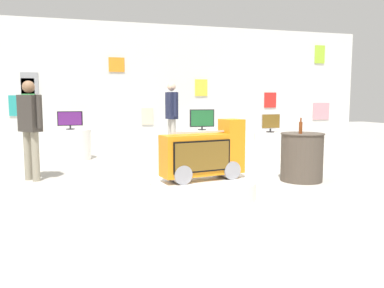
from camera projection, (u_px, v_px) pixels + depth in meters
name	position (u px, v px, depth m)	size (l,w,h in m)	color
ground_plane	(216.00, 188.00, 5.88)	(30.00, 30.00, 0.00)	#B2ADA3
back_wall_display	(158.00, 88.00, 10.26)	(11.97, 0.13, 3.31)	silver
main_display_pedestal	(203.00, 188.00, 5.33)	(1.47, 1.47, 0.24)	white
novelty_firetruck_tv	(204.00, 155.00, 5.28)	(1.21, 0.55, 0.83)	gray
display_pedestal_left_rear	(270.00, 149.00, 7.89)	(0.67, 0.67, 0.68)	white
tv_on_left_rear	(271.00, 122.00, 7.83)	(0.45, 0.16, 0.38)	black
display_pedestal_center_rear	(71.00, 145.00, 8.66)	(0.88, 0.88, 0.68)	white
tv_on_center_rear	(70.00, 119.00, 8.59)	(0.54, 0.19, 0.40)	black
display_pedestal_right_rear	(202.00, 145.00, 8.49)	(0.88, 0.88, 0.68)	white
tv_on_right_rear	(202.00, 119.00, 8.42)	(0.55, 0.18, 0.45)	black
side_table_round	(302.00, 157.00, 6.35)	(0.71, 0.71, 0.79)	#4C4238
bottle_on_side_table	(301.00, 127.00, 6.19)	(0.06, 0.06, 0.26)	brown
shopper_browsing_near_truck	(172.00, 113.00, 9.34)	(0.24, 0.56, 1.75)	#B2ADA3
shopper_browsing_rear	(30.00, 123.00, 6.32)	(0.41, 0.43, 1.64)	gray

